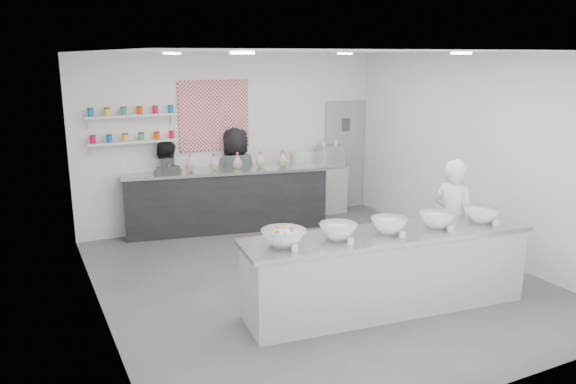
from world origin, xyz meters
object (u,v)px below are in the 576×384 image
object	(u,v)px
woman_prep	(453,221)
staff_left	(166,188)
back_bar	(227,200)
espresso_ledge	(315,191)
prep_counter	(387,271)
espresso_machine	(330,156)
staff_right	(236,177)

from	to	relation	value
woman_prep	staff_left	bearing A→B (deg)	24.83
woman_prep	back_bar	bearing A→B (deg)	15.70
espresso_ledge	prep_counter	bearing A→B (deg)	-107.33
espresso_machine	prep_counter	bearing A→B (deg)	-111.17
back_bar	staff_right	distance (m)	0.50
espresso_ledge	staff_right	xyz separation A→B (m)	(-1.57, 0.07, 0.41)
espresso_machine	woman_prep	distance (m)	3.66
prep_counter	espresso_ledge	distance (m)	4.16
staff_left	staff_right	bearing A→B (deg)	-162.79
back_bar	espresso_machine	world-z (taller)	espresso_machine
espresso_machine	staff_right	distance (m)	1.88
prep_counter	staff_right	distance (m)	4.07
woman_prep	staff_right	world-z (taller)	staff_right
prep_counter	woman_prep	distance (m)	1.37
espresso_ledge	staff_left	xyz separation A→B (m)	(-2.83, 0.07, 0.33)
espresso_machine	staff_left	size ratio (longest dim) A/B	0.31
back_bar	espresso_machine	size ratio (longest dim) A/B	7.05
back_bar	staff_left	size ratio (longest dim) A/B	2.18
staff_right	woman_prep	bearing A→B (deg)	109.38
woman_prep	staff_left	world-z (taller)	woman_prep
back_bar	prep_counter	bearing A→B (deg)	-69.75
espresso_ledge	espresso_machine	bearing A→B (deg)	0.00
back_bar	woman_prep	distance (m)	3.96
staff_right	staff_left	bearing A→B (deg)	-4.11
staff_right	back_bar	bearing A→B (deg)	37.84
staff_left	staff_right	size ratio (longest dim) A/B	0.91
staff_left	back_bar	bearing A→B (deg)	-177.02
back_bar	staff_left	xyz separation A→B (m)	(-0.99, 0.25, 0.26)
prep_counter	espresso_machine	size ratio (longest dim) A/B	7.17
back_bar	staff_left	bearing A→B (deg)	176.93
espresso_machine	staff_left	bearing A→B (deg)	178.72
espresso_ledge	back_bar	bearing A→B (deg)	-174.43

